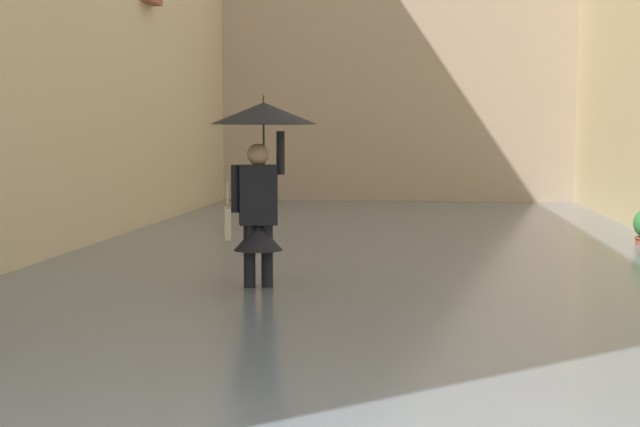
# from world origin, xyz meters

# --- Properties ---
(ground_plane) EXTENTS (60.00, 60.00, 0.00)m
(ground_plane) POSITION_xyz_m (0.00, -9.26, 0.00)
(ground_plane) COLOR slate
(flood_water) EXTENTS (8.85, 24.53, 0.17)m
(flood_water) POSITION_xyz_m (0.00, -9.26, 0.09)
(flood_water) COLOR slate
(flood_water) RESTS_ON ground_plane
(person_wading) EXTENTS (1.09, 1.09, 2.12)m
(person_wading) POSITION_xyz_m (1.02, -5.94, 1.51)
(person_wading) COLOR #4C4233
(person_wading) RESTS_ON ground_plane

